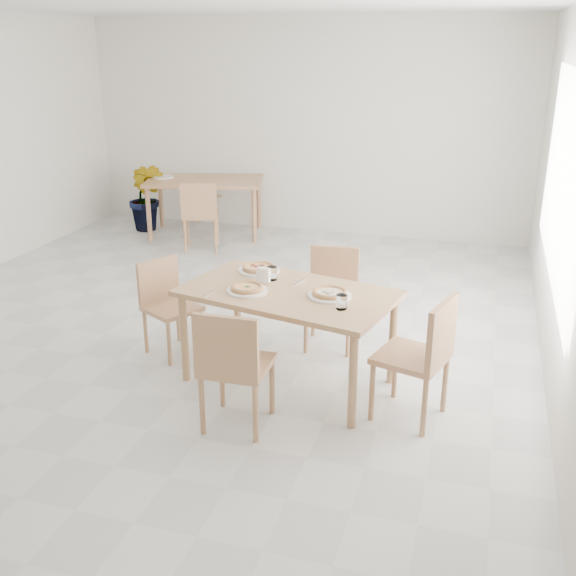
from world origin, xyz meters
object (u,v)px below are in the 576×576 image
(plate_mushroom, at_px, (330,295))
(tumbler_b, at_px, (341,302))
(main_table, at_px, (288,301))
(second_table, at_px, (205,186))
(plate_margherita, at_px, (247,291))
(potted_plant, at_px, (147,197))
(pizza_pepperoni, at_px, (259,267))
(plate_pepperoni, at_px, (259,270))
(pizza_mushroom, at_px, (330,293))
(chair_east, at_px, (423,351))
(chair_back_s, at_px, (200,211))
(chair_north, at_px, (332,290))
(napkin_holder, at_px, (264,276))
(tumbler_a, at_px, (272,273))
(chair_south, at_px, (233,362))
(chair_west, at_px, (167,300))
(pizza_margherita, at_px, (247,288))
(chair_back_n, at_px, (211,188))
(plate_empty, at_px, (163,177))

(plate_mushroom, distance_m, tumbler_b, 0.25)
(main_table, bearing_deg, second_table, 134.08)
(plate_margherita, height_order, potted_plant, potted_plant)
(pizza_pepperoni, bearing_deg, potted_plant, 130.09)
(plate_pepperoni, relative_size, pizza_mushroom, 1.08)
(chair_east, height_order, plate_mushroom, chair_east)
(tumbler_b, height_order, second_table, tumbler_b)
(plate_pepperoni, bearing_deg, chair_back_s, 122.79)
(chair_north, height_order, napkin_holder, napkin_holder)
(plate_pepperoni, bearing_deg, napkin_holder, -63.76)
(chair_east, bearing_deg, main_table, -88.68)
(tumbler_a, xyz_separation_m, second_table, (-2.09, 3.50, -0.13))
(pizza_pepperoni, bearing_deg, napkin_holder, -63.76)
(chair_south, bearing_deg, chair_west, -47.13)
(pizza_mushroom, xyz_separation_m, chair_back_s, (-2.35, 2.99, -0.27))
(tumbler_a, bearing_deg, chair_back_s, 123.67)
(plate_pepperoni, bearing_deg, tumbler_a, -44.36)
(main_table, distance_m, pizza_mushroom, 0.34)
(chair_north, bearing_deg, plate_pepperoni, -144.11)
(potted_plant, bearing_deg, chair_north, -41.04)
(chair_north, height_order, second_table, chair_north)
(plate_mushroom, xyz_separation_m, pizza_margherita, (-0.61, -0.08, 0.02))
(chair_south, distance_m, plate_margherita, 0.73)
(chair_back_s, bearing_deg, pizza_margherita, 100.38)
(tumbler_b, height_order, chair_back_n, tumbler_b)
(chair_back_s, bearing_deg, napkin_holder, 102.97)
(tumbler_b, bearing_deg, chair_back_n, 122.34)
(pizza_margherita, xyz_separation_m, tumbler_b, (0.74, -0.13, 0.02))
(pizza_pepperoni, xyz_separation_m, plate_empty, (-2.50, 3.30, -0.02))
(chair_south, distance_m, chair_north, 1.60)
(main_table, xyz_separation_m, plate_pepperoni, (-0.35, 0.36, 0.09))
(chair_south, bearing_deg, potted_plant, -57.41)
(chair_west, height_order, chair_back_s, chair_back_s)
(tumbler_a, distance_m, tumbler_b, 0.78)
(chair_back_s, xyz_separation_m, chair_back_n, (-0.51, 1.54, -0.06))
(chair_north, height_order, tumbler_a, tumbler_a)
(plate_margherita, height_order, pizza_mushroom, pizza_mushroom)
(plate_margherita, relative_size, second_table, 0.18)
(chair_south, bearing_deg, main_table, -102.24)
(plate_margherita, distance_m, plate_pepperoni, 0.47)
(plate_margherita, bearing_deg, pizza_mushroom, 7.16)
(plate_pepperoni, bearing_deg, tumbler_b, -36.22)
(pizza_mushroom, relative_size, napkin_holder, 2.48)
(napkin_holder, height_order, potted_plant, potted_plant)
(tumbler_b, distance_m, second_table, 4.79)
(napkin_holder, bearing_deg, second_table, 124.86)
(chair_east, relative_size, plate_pepperoni, 2.74)
(chair_west, distance_m, tumbler_a, 1.01)
(main_table, xyz_separation_m, plate_mushroom, (0.33, -0.03, 0.09))
(chair_back_n, bearing_deg, tumbler_b, -76.01)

